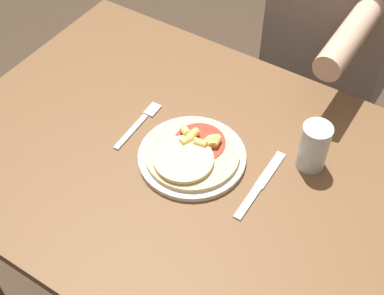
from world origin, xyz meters
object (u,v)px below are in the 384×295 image
Objects in this scene: pizza at (191,153)px; plate at (192,157)px; drinking_glass at (314,147)px; knife at (259,186)px; dining_table at (206,195)px; person_diner at (334,30)px; fork at (141,122)px.

plate is at bearing 91.44° from pizza.
pizza is 1.82× the size of drinking_glass.
knife is at bearing -119.27° from drinking_glass.
person_diner reaches higher than dining_table.
drinking_glass is at bearing 60.73° from knife.
fork is (-0.22, 0.04, 0.10)m from dining_table.
pizza is 0.17m from knife.
dining_table is 7.31× the size of fork.
drinking_glass reaches higher than fork.
drinking_glass reaches higher than knife.
dining_table is 10.48× the size of drinking_glass.
pizza is at bearing -150.25° from drinking_glass.
person_diner reaches higher than drinking_glass.
person_diner is (-0.09, 0.67, -0.02)m from knife.
fork is at bearing 168.92° from pizza.
plate is 0.02m from pizza.
plate reaches higher than fork.
fork is 0.80× the size of knife.
person_diner is at bearing 97.94° from knife.
fork is 1.43× the size of drinking_glass.
plate is at bearing -96.66° from person_diner.
dining_table is at bearing -10.87° from plate.
knife is 0.18× the size of person_diner.
fork is (-0.17, 0.03, -0.00)m from plate.
dining_table is 0.16m from knife.
pizza is 1.27× the size of fork.
person_diner is at bearing 83.38° from pizza.
plate is 1.45× the size of fork.
knife is (0.17, 0.02, -0.02)m from pizza.
pizza is 1.02× the size of knife.
dining_table is at bearing -10.30° from fork.
plate is at bearing -175.60° from knife.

